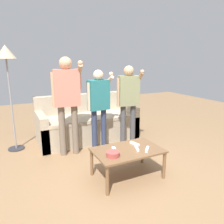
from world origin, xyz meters
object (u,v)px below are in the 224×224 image
game_remote_wand_near (135,144)px  game_remote_wand_far (147,149)px  player_left (67,95)px  game_remote_wand_spare (137,149)px  couch (87,124)px  player_right (128,97)px  game_remote_nunchuk (114,148)px  floor_lamp (6,61)px  coffee_table (128,153)px  snack_bowl (113,154)px  player_center (99,101)px

game_remote_wand_near → game_remote_wand_far: 0.24m
player_left → game_remote_wand_spare: (0.62, -1.13, -0.60)m
couch → player_right: (0.56, -0.69, 0.62)m
game_remote_nunchuk → game_remote_wand_far: 0.45m
floor_lamp → game_remote_wand_near: 2.48m
coffee_table → game_remote_wand_far: bearing=-32.0°
game_remote_wand_far → game_remote_wand_near: bearing=101.3°
game_remote_nunchuk → game_remote_wand_far: (0.39, -0.21, -0.01)m
snack_bowl → game_remote_wand_far: 0.49m
coffee_table → game_remote_wand_near: bearing=29.9°
floor_lamp → game_remote_wand_far: floor_lamp is taller
floor_lamp → game_remote_wand_far: (1.55, -1.84, -1.15)m
game_remote_wand_near → game_remote_wand_spare: bearing=-112.9°
couch → game_remote_nunchuk: (-0.19, -1.59, 0.12)m
couch → snack_bowl: (-0.28, -1.76, 0.12)m
snack_bowl → player_center: bearing=75.8°
couch → floor_lamp: (-1.35, 0.04, 1.25)m
floor_lamp → game_remote_wand_near: size_ratio=10.96×
snack_bowl → game_remote_wand_spare: size_ratio=1.15×
couch → game_remote_wand_far: couch is taller
game_remote_wand_near → game_remote_wand_spare: (-0.07, -0.16, 0.00)m
snack_bowl → game_remote_nunchuk: 0.20m
game_remote_wand_far → game_remote_nunchuk: bearing=151.5°
couch → player_center: size_ratio=1.36×
game_remote_wand_near → game_remote_wand_spare: same height
couch → player_right: bearing=-50.8°
game_remote_nunchuk → player_right: bearing=50.3°
snack_bowl → player_right: size_ratio=0.12×
floor_lamp → player_right: 2.14m
game_remote_nunchuk → game_remote_wand_spare: (0.28, -0.13, -0.01)m
game_remote_wand_spare → player_left: bearing=118.9°
player_center → player_right: (0.56, -0.05, 0.04)m
game_remote_wand_spare → player_center: bearing=94.9°
player_right → game_remote_wand_spare: player_right is taller
player_left → player_center: player_left is taller
couch → game_remote_wand_near: couch is taller
game_remote_nunchuk → game_remote_wand_far: size_ratio=0.63×
couch → player_center: 0.87m
floor_lamp → game_remote_wand_far: size_ratio=13.06×
game_remote_wand_far → snack_bowl: bearing=175.0°
couch → game_remote_wand_spare: size_ratio=12.93×
snack_bowl → player_left: 1.33m
coffee_table → snack_bowl: (-0.27, -0.09, 0.08)m
couch → player_center: player_center is taller
snack_bowl → player_left: (-0.25, 1.17, 0.59)m
floor_lamp → player_center: 1.65m
game_remote_wand_near → game_remote_wand_spare: 0.17m
couch → coffee_table: 1.66m
snack_bowl → game_remote_wand_near: snack_bowl is taller
player_right → game_remote_nunchuk: bearing=-129.7°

